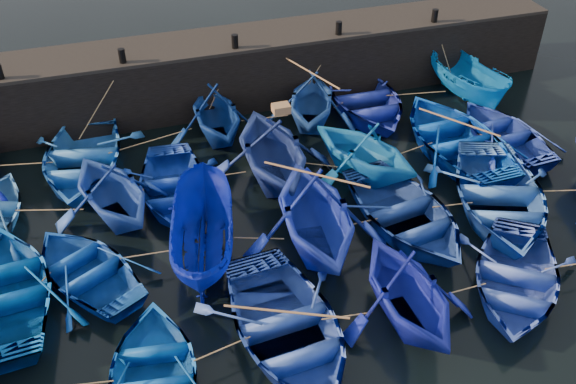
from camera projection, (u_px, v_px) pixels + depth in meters
name	position (u px, v px, depth m)	size (l,w,h in m)	color
ground	(323.00, 280.00, 17.50)	(120.00, 120.00, 0.00)	black
quay_wall	(231.00, 71.00, 24.71)	(26.00, 2.50, 2.50)	black
quay_top	(230.00, 39.00, 23.92)	(26.00, 2.50, 0.12)	black
bollard_1	(122.00, 56.00, 22.10)	(0.24, 0.24, 0.50)	black
bollard_2	(235.00, 41.00, 23.05)	(0.24, 0.24, 0.50)	black
bollard_3	(339.00, 28.00, 24.00)	(0.24, 0.24, 0.50)	black
bollard_4	(435.00, 16.00, 24.95)	(0.24, 0.24, 0.50)	black
boat_1	(81.00, 158.00, 21.24)	(3.84, 5.36, 1.11)	blue
boat_2	(216.00, 113.00, 22.62)	(3.38, 3.92, 2.06)	navy
boat_3	(311.00, 100.00, 23.35)	(3.42, 3.97, 2.09)	#1C4891
boat_4	(365.00, 99.00, 24.40)	(3.80, 5.31, 1.10)	navy
boat_5	(468.00, 81.00, 24.91)	(1.70, 4.51, 1.75)	#055EB5
boat_7	(111.00, 190.00, 18.97)	(3.53, 4.10, 2.16)	#1D43A0
boat_8	(172.00, 186.00, 20.15)	(3.22, 4.50, 0.93)	navy
boat_9	(272.00, 148.00, 20.38)	(4.17, 4.84, 2.55)	navy
boat_10	(365.00, 149.00, 20.72)	(3.52, 4.08, 2.15)	blue
boat_11	(456.00, 137.00, 22.16)	(4.08, 5.71, 1.18)	#043AA3
boat_12	(504.00, 133.00, 22.63)	(3.18, 4.45, 0.92)	#1D3599
boat_13	(6.00, 289.00, 16.49)	(3.65, 5.10, 1.06)	#003F8B
boat_14	(86.00, 269.00, 17.24)	(2.94, 4.11, 0.85)	#0B3F9F
boat_15	(201.00, 235.00, 17.63)	(1.75, 4.64, 1.80)	#03138E
boat_16	(315.00, 213.00, 17.79)	(4.18, 4.85, 2.55)	#1C33C9
boat_17	(405.00, 213.00, 18.95)	(3.65, 5.10, 1.06)	navy
boat_18	(499.00, 196.00, 19.53)	(4.06, 5.67, 1.18)	blue
boat_21	(155.00, 374.00, 14.52)	(3.05, 4.27, 0.89)	#054499
boat_22	(286.00, 328.00, 15.44)	(3.76, 5.26, 1.09)	blue
boat_23	(408.00, 290.00, 15.74)	(3.46, 4.02, 2.11)	#111DA2
boat_24	(515.00, 278.00, 16.88)	(3.33, 4.66, 0.97)	blue
wooden_crate	(281.00, 108.00, 19.60)	(0.53, 0.41, 0.26)	olive
mooring_ropes	(263.00, 157.00, 20.70)	(18.44, 11.63, 2.10)	tan
loose_oars	(350.00, 157.00, 19.15)	(10.37, 11.66, 1.52)	#99724C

